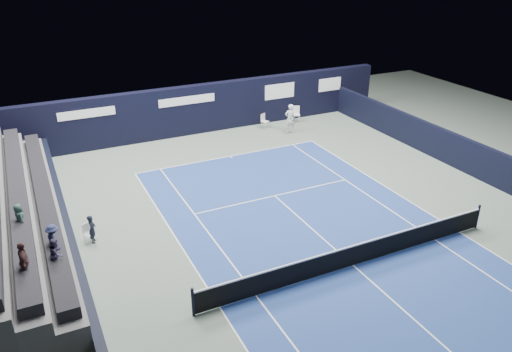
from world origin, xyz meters
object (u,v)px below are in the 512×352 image
Objects in this scene: folding_chair_back_a at (264,120)px; tennis_net at (354,254)px; folding_chair_back_b at (296,113)px; tennis_player at (290,119)px; line_judge_chair at (88,231)px.

tennis_net is at bearing -128.94° from folding_chair_back_a.
folding_chair_back_b is 2.32m from tennis_player.
tennis_player is (5.03, 13.85, 0.44)m from tennis_net.
folding_chair_back_a is at bearing 124.69° from tennis_player.
tennis_net reaches higher than folding_chair_back_a.
folding_chair_back_a is at bearing 13.56° from line_judge_chair.
line_judge_chair is 0.06× the size of tennis_net.
folding_chair_back_b is at bearing 67.38° from tennis_net.
line_judge_chair is 10.70m from tennis_net.
tennis_player is at bearing -106.24° from folding_chair_back_b.
tennis_player is at bearing 70.05° from tennis_net.
tennis_player is (-1.48, -1.76, 0.34)m from folding_chair_back_b.
folding_chair_back_b is 0.56× the size of tennis_player.
tennis_net is 14.74m from tennis_player.
tennis_net is at bearing -88.86° from folding_chair_back_b.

